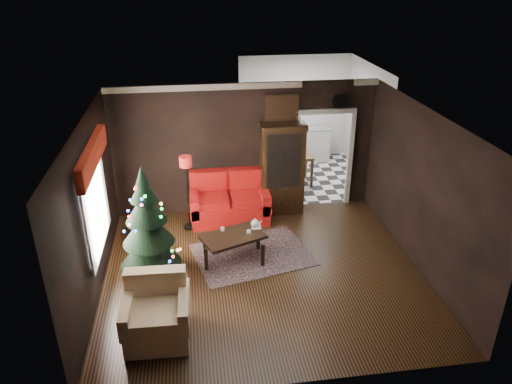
{
  "coord_description": "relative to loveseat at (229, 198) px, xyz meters",
  "views": [
    {
      "loc": [
        -1.11,
        -6.95,
        4.92
      ],
      "look_at": [
        0.0,
        0.9,
        1.15
      ],
      "focal_mm": 33.74,
      "sensor_mm": 36.0,
      "label": 1
    }
  ],
  "objects": [
    {
      "name": "cup_a",
      "position": [
        -0.25,
        -1.34,
        0.03
      ],
      "size": [
        0.09,
        0.09,
        0.06
      ],
      "primitive_type": "cylinder",
      "rotation": [
        0.0,
        0.0,
        0.22
      ],
      "color": "white",
      "rests_on": "coffee_table"
    },
    {
      "name": "christmas_tree",
      "position": [
        -1.51,
        -1.93,
        0.55
      ],
      "size": [
        1.18,
        1.18,
        1.96
      ],
      "primitive_type": null,
      "rotation": [
        0.0,
        0.0,
        0.16
      ],
      "color": "black",
      "rests_on": "ground"
    },
    {
      "name": "kitchen_window",
      "position": [
        2.1,
        3.4,
        1.2
      ],
      "size": [
        0.7,
        0.06,
        0.7
      ],
      "primitive_type": "cube",
      "color": "white",
      "rests_on": "ground"
    },
    {
      "name": "coffee_table",
      "position": [
        -0.08,
        -1.55,
        -0.24
      ],
      "size": [
        1.26,
        1.02,
        0.49
      ],
      "primitive_type": null,
      "rotation": [
        0.0,
        0.0,
        0.38
      ],
      "color": "black",
      "rests_on": "rug"
    },
    {
      "name": "wall_back",
      "position": [
        0.4,
        0.45,
        0.9
      ],
      "size": [
        5.5,
        0.0,
        5.5
      ],
      "primitive_type": "plane",
      "rotation": [
        1.57,
        0.0,
        0.0
      ],
      "color": "black",
      "rests_on": "ground"
    },
    {
      "name": "loveseat",
      "position": [
        0.0,
        0.0,
        0.0
      ],
      "size": [
        1.7,
        0.9,
        1.0
      ],
      "primitive_type": null,
      "color": "#8C0300",
      "rests_on": "ground"
    },
    {
      "name": "kitchen_floor",
      "position": [
        2.1,
        1.95,
        -0.5
      ],
      "size": [
        3.0,
        3.0,
        0.0
      ],
      "primitive_type": "plane",
      "color": "white",
      "rests_on": "ground"
    },
    {
      "name": "painting",
      "position": [
        1.15,
        0.41,
        1.75
      ],
      "size": [
        0.62,
        0.05,
        0.52
      ],
      "primitive_type": "cube",
      "color": "#A26E40",
      "rests_on": "wall_back"
    },
    {
      "name": "kitchen_counter",
      "position": [
        2.1,
        3.15,
        -0.05
      ],
      "size": [
        1.8,
        0.6,
        0.9
      ],
      "primitive_type": "cube",
      "color": "silver",
      "rests_on": "ground"
    },
    {
      "name": "doorway",
      "position": [
        2.1,
        0.45,
        0.55
      ],
      "size": [
        1.1,
        0.1,
        2.1
      ],
      "primitive_type": null,
      "color": "white",
      "rests_on": "ground"
    },
    {
      "name": "valance",
      "position": [
        -2.23,
        -1.85,
        1.77
      ],
      "size": [
        0.12,
        2.1,
        0.35
      ],
      "primitive_type": "cube",
      "color": "maroon",
      "rests_on": "wall_left"
    },
    {
      "name": "floor_lamp",
      "position": [
        -0.85,
        -0.34,
        0.33
      ],
      "size": [
        0.29,
        0.29,
        1.54
      ],
      "primitive_type": null,
      "rotation": [
        0.0,
        0.0,
        -0.11
      ],
      "color": "black",
      "rests_on": "ground"
    },
    {
      "name": "book",
      "position": [
        0.3,
        -1.28,
        0.12
      ],
      "size": [
        0.18,
        0.03,
        0.24
      ],
      "primitive_type": "imported",
      "rotation": [
        0.0,
        0.0,
        -0.09
      ],
      "color": "tan",
      "rests_on": "coffee_table"
    },
    {
      "name": "kitchen_table",
      "position": [
        1.8,
        1.65,
        -0.12
      ],
      "size": [
        0.7,
        0.7,
        0.75
      ],
      "primitive_type": null,
      "color": "brown",
      "rests_on": "ground"
    },
    {
      "name": "wall_front",
      "position": [
        0.4,
        -4.55,
        0.9
      ],
      "size": [
        5.5,
        0.0,
        5.5
      ],
      "primitive_type": "plane",
      "rotation": [
        -1.57,
        0.0,
        0.0
      ],
      "color": "black",
      "rests_on": "ground"
    },
    {
      "name": "armchair",
      "position": [
        -1.35,
        -3.43,
        -0.04
      ],
      "size": [
        0.97,
        0.97,
        0.96
      ],
      "primitive_type": null,
      "rotation": [
        0.0,
        0.0,
        -0.03
      ],
      "color": "tan",
      "rests_on": "ground"
    },
    {
      "name": "rug",
      "position": [
        0.29,
        -1.46,
        -0.49
      ],
      "size": [
        2.35,
        1.92,
        0.01
      ],
      "primitive_type": "cube",
      "rotation": [
        0.0,
        0.0,
        0.22
      ],
      "color": "#4B3C46",
      "rests_on": "ground"
    },
    {
      "name": "curio_cabinet",
      "position": [
        1.15,
        0.22,
        0.45
      ],
      "size": [
        0.9,
        0.45,
        1.9
      ],
      "primitive_type": null,
      "color": "black",
      "rests_on": "ground"
    },
    {
      "name": "left_window",
      "position": [
        -2.31,
        -1.85,
        0.95
      ],
      "size": [
        0.05,
        1.6,
        1.4
      ],
      "primitive_type": "cube",
      "color": "white",
      "rests_on": "wall_left"
    },
    {
      "name": "ceiling",
      "position": [
        0.4,
        -2.05,
        2.3
      ],
      "size": [
        5.5,
        5.5,
        0.0
      ],
      "primitive_type": "plane",
      "rotation": [
        3.14,
        0.0,
        0.0
      ],
      "color": "white",
      "rests_on": "ground"
    },
    {
      "name": "wall_clock",
      "position": [
        2.35,
        0.4,
        1.88
      ],
      "size": [
        0.32,
        0.32,
        0.06
      ],
      "primitive_type": "cylinder",
      "color": "white",
      "rests_on": "wall_back"
    },
    {
      "name": "cup_b",
      "position": [
        0.22,
        -1.51,
        0.04
      ],
      "size": [
        0.1,
        0.1,
        0.06
      ],
      "primitive_type": "cylinder",
      "rotation": [
        0.0,
        0.0,
        -0.38
      ],
      "color": "silver",
      "rests_on": "coffee_table"
    },
    {
      "name": "wall_right",
      "position": [
        3.15,
        -2.05,
        0.9
      ],
      "size": [
        0.0,
        5.5,
        5.5
      ],
      "primitive_type": "plane",
      "rotation": [
        1.57,
        0.0,
        -1.57
      ],
      "color": "black",
      "rests_on": "ground"
    },
    {
      "name": "wall_left",
      "position": [
        -2.35,
        -2.05,
        0.9
      ],
      "size": [
        0.0,
        5.5,
        5.5
      ],
      "primitive_type": "plane",
      "rotation": [
        1.57,
        0.0,
        1.57
      ],
      "color": "black",
      "rests_on": "ground"
    },
    {
      "name": "teapot",
      "position": [
        0.36,
        -1.31,
        0.09
      ],
      "size": [
        0.23,
        0.23,
        0.17
      ],
      "primitive_type": null,
      "rotation": [
        0.0,
        0.0,
        0.37
      ],
      "color": "beige",
      "rests_on": "coffee_table"
    },
    {
      "name": "floor",
      "position": [
        0.4,
        -2.05,
        -0.5
      ],
      "size": [
        5.5,
        5.5,
        0.0
      ],
      "primitive_type": "plane",
      "color": "black",
      "rests_on": "ground"
    }
  ]
}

